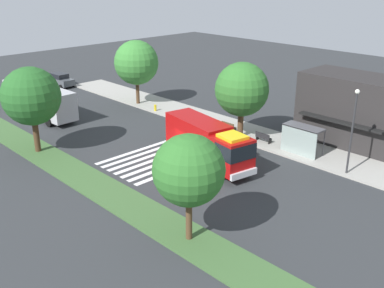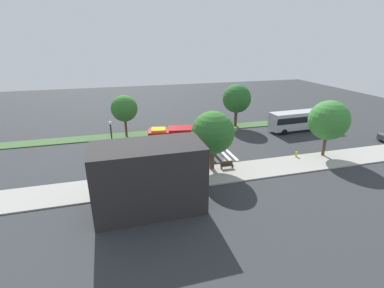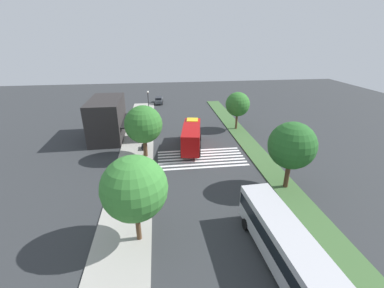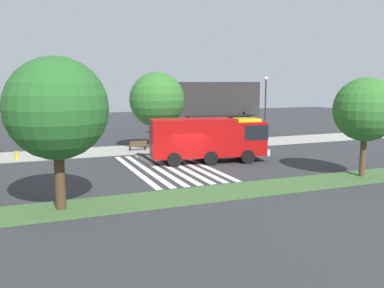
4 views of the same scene
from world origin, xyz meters
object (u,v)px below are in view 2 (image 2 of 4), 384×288
sidewalk_tree_west (213,133)px  median_tree_west (124,109)px  bus_stop_shelter (159,163)px  bench_west_of_shelter (227,165)px  sidewalk_tree_far_west (329,120)px  fire_hydrant (296,154)px  bench_near_shelter (193,169)px  median_tree_far_west (237,99)px  street_lamp (113,146)px  transit_bus (300,119)px  fire_truck (180,138)px

sidewalk_tree_west → median_tree_west: bearing=-59.3°
bus_stop_shelter → median_tree_west: (2.88, -16.19, 2.72)m
bench_west_of_shelter → sidewalk_tree_far_west: size_ratio=0.21×
fire_hydrant → bench_near_shelter: bearing=3.4°
median_tree_west → bus_stop_shelter: bearing=100.1°
sidewalk_tree_far_west → median_tree_far_west: bearing=-69.3°
street_lamp → median_tree_far_west: 26.44m
median_tree_far_west → median_tree_west: median_tree_far_west is taller
bus_stop_shelter → fire_hydrant: 18.78m
sidewalk_tree_west → fire_hydrant: sidewalk_tree_west is taller
transit_bus → bench_west_of_shelter: 21.20m
bench_west_of_shelter → street_lamp: size_ratio=0.23×
fire_hydrant → bench_west_of_shelter: bearing=4.8°
sidewalk_tree_west → median_tree_far_west: median_tree_far_west is taller
fire_truck → median_tree_far_west: size_ratio=1.29×
fire_hydrant → transit_bus: bearing=-127.0°
fire_truck → median_tree_far_west: median_tree_far_west is taller
fire_truck → transit_bus: size_ratio=0.85×
sidewalk_tree_far_west → median_tree_west: bearing=-31.9°
transit_bus → sidewalk_tree_far_west: size_ratio=1.51×
transit_bus → street_lamp: size_ratio=1.67×
bus_stop_shelter → sidewalk_tree_west: 7.13m
bench_near_shelter → bus_stop_shelter: bearing=-0.2°
fire_truck → bench_near_shelter: bearing=98.7°
fire_truck → transit_bus: bearing=-160.3°
fire_truck → transit_bus: fire_truck is taller
bus_stop_shelter → sidewalk_tree_far_west: bearing=-179.1°
transit_bus → sidewalk_tree_far_west: (3.79, 10.66, 3.01)m
bench_near_shelter → sidewalk_tree_west: size_ratio=0.22×
median_tree_west → street_lamp: bearing=82.6°
bench_near_shelter → sidewalk_tree_west: bearing=-171.5°
fire_truck → bench_west_of_shelter: 8.43m
sidewalk_tree_far_west → median_tree_far_west: median_tree_far_west is taller
median_tree_far_west → sidewalk_tree_far_west: bearing=110.7°
median_tree_west → fire_truck: bearing=127.9°
bench_west_of_shelter → median_tree_far_west: (-8.26, -16.20, 4.55)m
bench_near_shelter → street_lamp: (8.87, -0.77, 3.53)m
bus_stop_shelter → bench_west_of_shelter: bus_stop_shelter is taller
bench_west_of_shelter → street_lamp: (13.18, -0.77, 3.53)m
street_lamp → fire_hydrant: bearing=-179.8°
transit_bus → median_tree_west: bearing=167.3°
sidewalk_tree_far_west → fire_truck: bearing=-20.3°
bench_west_of_shelter → sidewalk_tree_west: 4.57m
transit_bus → street_lamp: 32.93m
bench_west_of_shelter → street_lamp: street_lamp is taller
transit_bus → street_lamp: bearing=-164.5°
street_lamp → fire_hydrant: size_ratio=9.73×
bench_west_of_shelter → median_tree_far_west: size_ratio=0.21×
bench_near_shelter → fire_hydrant: bench_near_shelter is taller
median_tree_far_west → transit_bus: bearing=152.2°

